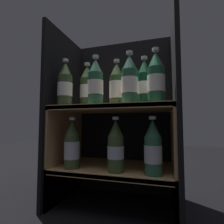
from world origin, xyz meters
TOP-DOWN VIEW (x-y plane):
  - ground_plane at (0.00, 0.00)m, footprint 6.00×6.00m
  - fridge_back_wall at (0.00, 0.38)m, footprint 0.64×0.02m
  - fridge_side_left at (-0.31, 0.18)m, footprint 0.02×0.41m
  - fridge_side_right at (0.31, 0.18)m, footprint 0.02×0.41m
  - shelf_lower at (0.00, 0.17)m, footprint 0.60×0.37m
  - shelf_upper at (0.00, 0.18)m, footprint 0.60×0.37m
  - bottle_upper_front_0 at (-0.24, 0.07)m, footprint 0.08×0.08m
  - bottle_upper_front_1 at (-0.07, 0.07)m, footprint 0.08×0.08m
  - bottle_upper_front_2 at (0.10, 0.07)m, footprint 0.08×0.08m
  - bottle_upper_front_3 at (0.22, 0.07)m, footprint 0.08×0.08m
  - bottle_upper_back_0 at (-0.15, 0.16)m, footprint 0.08×0.08m
  - bottle_upper_back_1 at (0.02, 0.16)m, footprint 0.08×0.08m
  - bottle_upper_back_2 at (0.16, 0.16)m, footprint 0.08×0.08m
  - bottle_lower_front_0 at (-0.19, 0.07)m, footprint 0.08×0.08m
  - bottle_lower_front_1 at (0.04, 0.07)m, footprint 0.08×0.08m
  - bottle_lower_front_2 at (0.21, 0.07)m, footprint 0.08×0.08m

SIDE VIEW (x-z plane):
  - ground_plane at x=0.00m, z-range 0.00..0.00m
  - shelf_lower at x=0.00m, z-range 0.06..0.27m
  - bottle_lower_front_0 at x=-0.19m, z-range 0.18..0.44m
  - bottle_lower_front_2 at x=0.21m, z-range 0.18..0.44m
  - bottle_lower_front_1 at x=0.04m, z-range 0.19..0.44m
  - shelf_upper at x=0.00m, z-range 0.12..0.63m
  - fridge_back_wall at x=0.00m, z-range 0.00..0.96m
  - fridge_side_left at x=-0.31m, z-range 0.00..0.96m
  - fridge_side_right at x=0.31m, z-range 0.00..0.96m
  - bottle_upper_back_1 at x=0.02m, z-range 0.49..0.75m
  - bottle_upper_front_3 at x=0.22m, z-range 0.49..0.75m
  - bottle_upper_front_2 at x=0.10m, z-range 0.49..0.75m
  - bottle_upper_back_0 at x=-0.15m, z-range 0.49..0.75m
  - bottle_upper_front_0 at x=-0.24m, z-range 0.49..0.75m
  - bottle_upper_front_1 at x=-0.07m, z-range 0.49..0.75m
  - bottle_upper_back_2 at x=0.16m, z-range 0.50..0.75m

